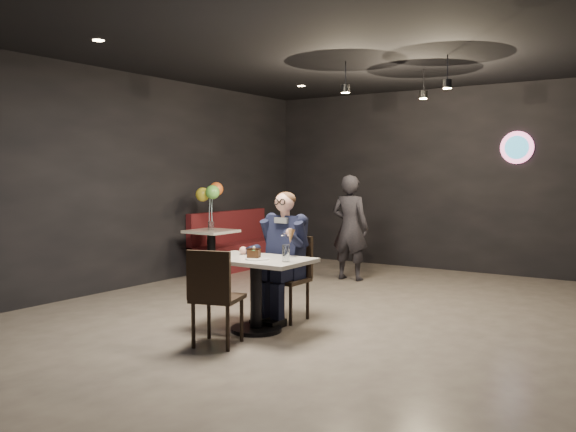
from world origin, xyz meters
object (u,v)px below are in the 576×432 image
Objects in this scene: main_table at (256,295)px; booth_bench at (237,240)px; chair_far at (286,278)px; chair_near at (218,296)px; sundae_glass at (286,253)px; seated_man at (286,255)px; side_table at (211,253)px; balloon_vase at (211,226)px; passerby at (350,228)px.

booth_bench is (-2.67, 3.07, 0.11)m from main_table.
chair_far is 0.47× the size of booth_bench.
sundae_glass is (0.40, 0.54, 0.37)m from chair_near.
booth_bench reaches higher than chair_far.
main_table is 1.20× the size of chair_far.
chair_near is 0.77m from sundae_glass.
seated_man is at bearing 123.51° from sundae_glass.
booth_bench is at bearing 131.01° from main_table.
side_table is at bearing 147.34° from seated_man.
sundae_glass reaches higher than balloon_vase.
booth_bench is 2.42× the size of side_table.
balloon_vase is (-2.37, 2.07, 0.44)m from main_table.
sundae_glass is 0.10× the size of passerby.
passerby is (1.76, 1.13, 0.39)m from side_table.
chair_far is 1.15m from chair_near.
passerby reaches higher than main_table.
chair_near is 3.57m from side_table.
chair_far is 2.74m from passerby.
balloon_vase is 2.09m from passerby.
main_table is 0.76× the size of seated_man.
balloon_vase is (-2.37, 1.52, 0.36)m from chair_far.
chair_far is 3.67m from booth_bench.
chair_near is at bearing -126.42° from sundae_glass.
seated_man is (-0.00, 0.55, 0.34)m from main_table.
chair_far is 2.84m from balloon_vase.
main_table is at bearing -41.13° from side_table.
sundae_glass is (0.40, -0.06, 0.46)m from main_table.
seated_man reaches higher than booth_bench.
passerby is (1.76, 1.13, -0.03)m from balloon_vase.
main_table is 0.61m from sundae_glass.
side_table is 0.51× the size of passerby.
balloon_vase is at bearing 142.52° from sundae_glass.
balloon_vase is (-2.37, 1.52, 0.10)m from seated_man.
passerby reaches higher than sundae_glass.
booth_bench is 1.10m from balloon_vase.
passerby is (-1.01, 3.25, -0.04)m from sundae_glass.
seated_man reaches higher than chair_far.
main_table is 3.14m from side_table.
seated_man is at bearing -90.00° from chair_far.
chair_near is at bearing 96.45° from passerby.
seated_man is at bearing -32.66° from balloon_vase.
balloon_vase is at bearing 138.87° from main_table.
booth_bench is at bearing 0.92° from passerby.
booth_bench is (-2.67, 3.67, 0.03)m from chair_near.
seated_man is at bearing 90.00° from main_table.
main_table is 0.70× the size of passerby.
side_table is 0.42m from balloon_vase.
balloon_vase reaches higher than main_table.
sundae_glass is 3.52m from side_table.
side_table is at bearing 147.34° from chair_far.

